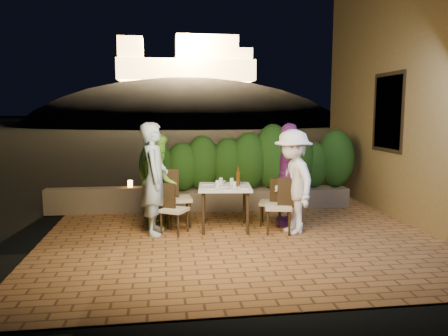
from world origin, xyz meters
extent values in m
plane|color=black|center=(0.00, 0.00, -0.02)|extent=(400.00, 400.00, 0.00)
cube|color=#915D2E|center=(0.00, 0.50, -0.07)|extent=(7.00, 6.00, 0.15)
cube|color=olive|center=(3.60, 2.00, 2.50)|extent=(1.60, 5.00, 5.00)
cube|color=black|center=(2.82, 1.50, 2.00)|extent=(0.08, 1.00, 1.40)
cube|color=black|center=(2.81, 1.50, 2.00)|extent=(0.06, 1.15, 1.55)
cube|color=brown|center=(0.20, 2.30, 0.20)|extent=(4.20, 0.55, 0.40)
cube|color=brown|center=(-2.80, 2.30, 0.25)|extent=(2.20, 0.30, 0.50)
ellipsoid|color=black|center=(2.00, 60.00, -4.00)|extent=(52.00, 40.00, 22.00)
cylinder|color=white|center=(-0.81, 0.56, 0.76)|extent=(0.23, 0.23, 0.01)
cylinder|color=white|center=(-0.81, 0.98, 0.76)|extent=(0.24, 0.24, 0.01)
cylinder|color=white|center=(-0.24, 0.49, 0.76)|extent=(0.21, 0.21, 0.01)
cylinder|color=white|center=(-0.26, 0.95, 0.76)|extent=(0.20, 0.20, 0.01)
cylinder|color=white|center=(-0.56, 0.74, 0.76)|extent=(0.21, 0.21, 0.01)
cylinder|color=white|center=(-0.50, 0.40, 0.76)|extent=(0.20, 0.20, 0.01)
cylinder|color=silver|center=(-0.67, 0.63, 0.81)|extent=(0.07, 0.07, 0.12)
cylinder|color=silver|center=(-0.58, 0.93, 0.81)|extent=(0.07, 0.07, 0.12)
cylinder|color=silver|center=(-0.39, 0.60, 0.80)|extent=(0.06, 0.06, 0.10)
cylinder|color=silver|center=(-0.39, 0.89, 0.81)|extent=(0.07, 0.07, 0.11)
imported|color=white|center=(-0.56, 1.02, 0.77)|extent=(0.23, 0.23, 0.04)
imported|color=#ACCDDD|center=(-1.72, 0.62, 0.92)|extent=(0.48, 0.70, 1.85)
imported|color=#8ADF45|center=(-1.64, 1.14, 0.82)|extent=(0.63, 0.81, 1.63)
imported|color=white|center=(0.54, 0.35, 0.86)|extent=(0.83, 1.21, 1.73)
imported|color=#73297C|center=(0.63, 0.86, 0.91)|extent=(0.73, 1.15, 1.82)
cylinder|color=orange|center=(-2.24, 2.30, 0.57)|extent=(0.10, 0.10, 0.14)
camera|label=1|loc=(-1.56, -6.55, 2.02)|focal=35.00mm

